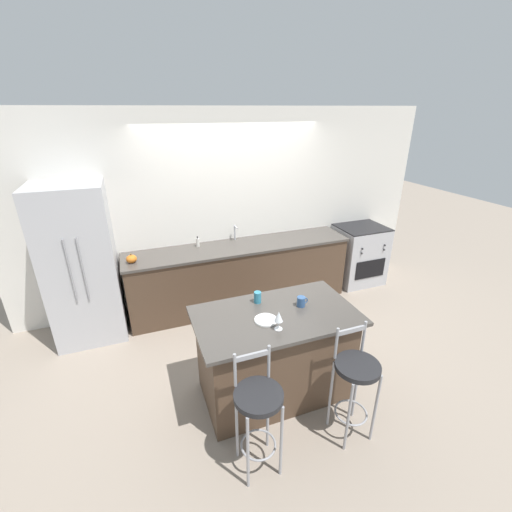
# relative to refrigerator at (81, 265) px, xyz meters

# --- Properties ---
(ground_plane) EXTENTS (18.00, 18.00, 0.00)m
(ground_plane) POSITION_rel_refrigerator_xyz_m (2.00, -0.32, -0.96)
(ground_plane) COLOR gray
(wall_back) EXTENTS (6.00, 0.07, 2.70)m
(wall_back) POSITION_rel_refrigerator_xyz_m (2.00, 0.37, 0.39)
(wall_back) COLOR silver
(wall_back) RESTS_ON ground_plane
(back_counter) EXTENTS (3.15, 0.68, 0.92)m
(back_counter) POSITION_rel_refrigerator_xyz_m (2.00, 0.05, -0.50)
(back_counter) COLOR #4C3828
(back_counter) RESTS_ON ground_plane
(sink_faucet) EXTENTS (0.02, 0.13, 0.22)m
(sink_faucet) POSITION_rel_refrigerator_xyz_m (2.00, 0.25, 0.09)
(sink_faucet) COLOR #ADAFB5
(sink_faucet) RESTS_ON back_counter
(kitchen_island) EXTENTS (1.51, 0.86, 0.93)m
(kitchen_island) POSITION_rel_refrigerator_xyz_m (1.77, -1.73, -0.49)
(kitchen_island) COLOR #4C3828
(kitchen_island) RESTS_ON ground_plane
(refrigerator) EXTENTS (0.78, 0.73, 1.93)m
(refrigerator) POSITION_rel_refrigerator_xyz_m (0.00, 0.00, 0.00)
(refrigerator) COLOR #BCBCC1
(refrigerator) RESTS_ON ground_plane
(oven_range) EXTENTS (0.74, 0.66, 0.95)m
(oven_range) POSITION_rel_refrigerator_xyz_m (4.02, 0.04, -0.49)
(oven_range) COLOR #B7B7BC
(oven_range) RESTS_ON ground_plane
(bar_stool_near) EXTENTS (0.37, 0.37, 1.06)m
(bar_stool_near) POSITION_rel_refrigerator_xyz_m (1.33, -2.41, -0.35)
(bar_stool_near) COLOR #99999E
(bar_stool_near) RESTS_ON ground_plane
(bar_stool_far) EXTENTS (0.37, 0.37, 1.06)m
(bar_stool_far) POSITION_rel_refrigerator_xyz_m (2.20, -2.40, -0.35)
(bar_stool_far) COLOR #99999E
(bar_stool_far) RESTS_ON ground_plane
(dinner_plate) EXTENTS (0.21, 0.21, 0.02)m
(dinner_plate) POSITION_rel_refrigerator_xyz_m (1.64, -1.80, -0.03)
(dinner_plate) COLOR white
(dinner_plate) RESTS_ON kitchen_island
(wine_glass) EXTENTS (0.07, 0.07, 0.17)m
(wine_glass) POSITION_rel_refrigerator_xyz_m (1.69, -1.95, 0.09)
(wine_glass) COLOR white
(wine_glass) RESTS_ON kitchen_island
(coffee_mug) EXTENTS (0.11, 0.08, 0.10)m
(coffee_mug) POSITION_rel_refrigerator_xyz_m (2.05, -1.69, 0.01)
(coffee_mug) COLOR #335689
(coffee_mug) RESTS_ON kitchen_island
(tumbler_cup) EXTENTS (0.07, 0.07, 0.11)m
(tumbler_cup) POSITION_rel_refrigerator_xyz_m (1.68, -1.48, 0.02)
(tumbler_cup) COLOR teal
(tumbler_cup) RESTS_ON kitchen_island
(pumpkin_decoration) EXTENTS (0.13, 0.13, 0.12)m
(pumpkin_decoration) POSITION_rel_refrigerator_xyz_m (0.57, -0.04, 0.01)
(pumpkin_decoration) COLOR orange
(pumpkin_decoration) RESTS_ON back_counter
(soap_bottle) EXTENTS (0.05, 0.05, 0.15)m
(soap_bottle) POSITION_rel_refrigerator_xyz_m (1.44, 0.20, 0.02)
(soap_bottle) COLOR silver
(soap_bottle) RESTS_ON back_counter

